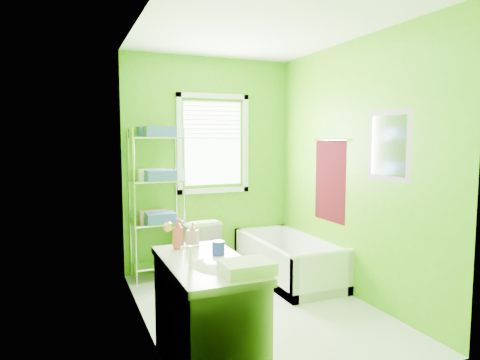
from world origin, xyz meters
name	(u,v)px	position (x,y,z in m)	size (l,w,h in m)	color
ground	(257,308)	(0.00, 0.00, 0.00)	(2.90, 2.90, 0.00)	silver
room_envelope	(258,146)	(0.00, 0.00, 1.55)	(2.14, 2.94, 2.62)	#479407
window	(213,138)	(0.05, 1.42, 1.61)	(0.92, 0.05, 1.22)	white
door	(174,237)	(-1.04, -1.00, 1.00)	(0.09, 0.80, 2.00)	white
right_wall_decor	(351,168)	(1.04, -0.02, 1.32)	(0.04, 1.48, 1.17)	#3B060C
bathtub	(289,265)	(0.69, 0.65, 0.16)	(0.71, 1.53, 0.49)	white
toilet	(193,248)	(-0.33, 1.05, 0.36)	(0.40, 0.71, 0.72)	white
vanity	(207,313)	(-0.79, -0.90, 0.42)	(0.57, 1.05, 1.02)	silver
wire_shelf_unit	(158,186)	(-0.68, 1.26, 1.07)	(0.60, 0.47, 1.75)	silver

